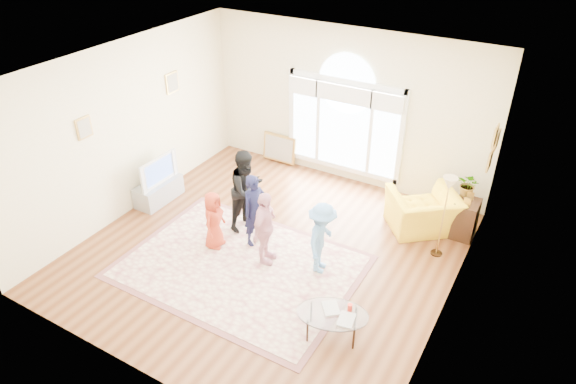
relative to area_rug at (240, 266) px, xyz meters
The scene contains 18 objects.
ground 0.63m from the area_rug, 73.49° to the left, with size 6.00×6.00×0.00m, color #5B2E15.
room_shell 3.78m from the area_rug, 86.86° to the left, with size 6.00×6.00×6.00m.
area_rug is the anchor object (origin of this frame).
rug_border 0.00m from the area_rug, 90.00° to the left, with size 3.80×2.80×0.01m, color #844E4D.
tv_console 2.73m from the area_rug, 160.59° to the left, with size 0.45×1.00×0.42m, color #969A9E.
television 2.80m from the area_rug, 160.53° to the left, with size 0.16×0.98×0.56m.
coffee_table 2.09m from the area_rug, 16.63° to the right, with size 1.15×0.93×0.54m.
armchair 3.43m from the area_rug, 48.59° to the left, with size 1.15×1.01×0.75m, color yellow.
side_cabinet 4.06m from the area_rug, 42.93° to the left, with size 0.40×0.50×0.70m, color black.
floor_lamp 3.60m from the area_rug, 36.02° to the left, with size 0.31×0.31×1.51m.
plant_pedestal 4.14m from the area_rug, 45.73° to the left, with size 0.20×0.20×0.70m, color white.
potted_plant 4.22m from the area_rug, 45.73° to the left, with size 0.40×0.34×0.44m, color #33722D.
leaning_picture 3.75m from the area_rug, 110.75° to the left, with size 0.80×0.05×0.62m, color tan.
child_red 0.91m from the area_rug, 159.16° to the left, with size 0.51×0.34×1.05m, color #B4371F.
child_navy 0.98m from the area_rug, 100.52° to the left, with size 0.48×0.32×1.32m, color black.
child_black 1.41m from the area_rug, 116.79° to the left, with size 0.74×0.58×1.52m, color black.
child_pink 0.80m from the area_rug, 49.22° to the left, with size 0.77×0.32×1.31m, color pink.
child_blue 1.48m from the area_rug, 26.75° to the left, with size 0.81×0.46×1.25m, color #5E92D0.
Camera 1 is at (3.82, -5.93, 5.51)m, focal length 32.00 mm.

